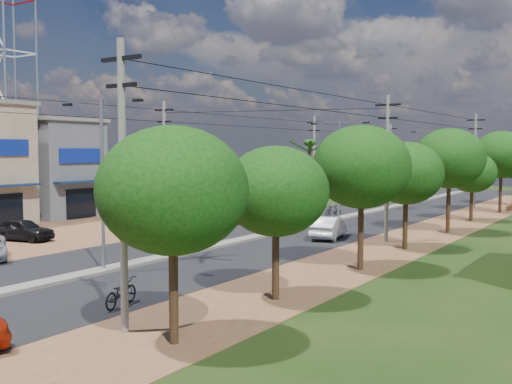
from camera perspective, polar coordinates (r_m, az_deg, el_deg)
ground at (r=28.78m, az=-14.27°, el=-7.44°), size 160.00×160.00×0.00m
road at (r=40.27m, az=1.71°, el=-4.03°), size 12.00×110.00×0.04m
median at (r=42.83m, az=3.82°, el=-3.47°), size 1.00×90.00×0.18m
dirt_lot_west at (r=45.24m, az=-19.64°, el=-3.38°), size 18.00×46.00×0.04m
dirt_shoulder_east at (r=36.60m, az=13.17°, el=-4.96°), size 5.00×90.00×0.03m
shophouse_grey at (r=54.10m, az=-19.13°, el=2.21°), size 9.00×6.40×8.30m
low_shed at (r=60.12m, az=-10.94°, el=0.42°), size 10.40×10.40×3.95m
tree_east_a at (r=17.30m, az=-7.94°, el=0.12°), size 4.40×4.40×6.37m
tree_east_b at (r=22.28m, az=1.89°, el=0.05°), size 4.00×4.00×5.83m
tree_east_c at (r=28.29m, az=10.01°, el=2.35°), size 4.60×4.60×6.83m
tree_east_d at (r=34.94m, az=14.10°, el=1.73°), size 4.20×4.20×6.13m
tree_east_e at (r=42.50m, az=17.93°, el=3.05°), size 4.80×4.80×7.14m
tree_east_f at (r=50.38m, az=19.89°, el=1.76°), size 3.80×3.80×5.52m
tree_east_g at (r=58.04m, az=22.34°, el=3.30°), size 5.00×5.00×7.38m
palm_median_near at (r=31.05m, az=-8.99°, el=3.74°), size 2.00×2.00×6.15m
palm_median_mid at (r=44.22m, az=5.14°, el=4.31°), size 2.00×2.00×6.55m
palm_median_far at (r=58.81m, az=12.53°, el=3.53°), size 2.00×2.00×5.85m
streetlight_near at (r=28.23m, az=-14.44°, el=2.12°), size 5.10×0.18×8.00m
streetlight_mid at (r=48.69m, az=7.91°, el=2.95°), size 5.10×0.18×8.00m
streetlight_far at (r=72.07m, az=16.49°, el=3.15°), size 5.10×0.18×8.00m
utility_pole_w_b at (r=41.69m, az=-8.70°, el=2.73°), size 1.60×0.24×9.00m
utility_pole_w_c at (r=59.87m, az=5.55°, el=3.13°), size 1.60×0.24×9.00m
utility_pole_w_d at (r=79.06m, az=12.67°, el=3.26°), size 1.60×0.24×9.00m
utility_pole_e_a at (r=18.66m, az=-12.58°, el=1.17°), size 1.60×0.24×9.00m
utility_pole_e_b at (r=37.46m, az=12.37°, el=2.54°), size 1.60×0.24×9.00m
utility_pole_e_c at (r=58.53m, az=20.11°, el=2.88°), size 1.60×0.24×9.00m
car_silver_mid at (r=38.47m, az=6.96°, el=-3.41°), size 2.37×4.50×1.41m
car_white_far at (r=47.08m, az=-0.25°, el=-1.95°), size 2.28×5.33×1.53m
car_parked_dark at (r=39.91m, az=-21.36°, el=-3.40°), size 4.35×2.52×1.39m
moto_rider_east at (r=22.32m, az=-12.75°, el=-9.40°), size 1.13×2.06×1.03m
moto_rider_west_a at (r=48.33m, az=2.56°, el=-2.18°), size 0.78×1.77×0.90m
moto_rider_west_b at (r=50.82m, az=7.37°, el=-1.83°), size 1.13×1.76×1.03m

